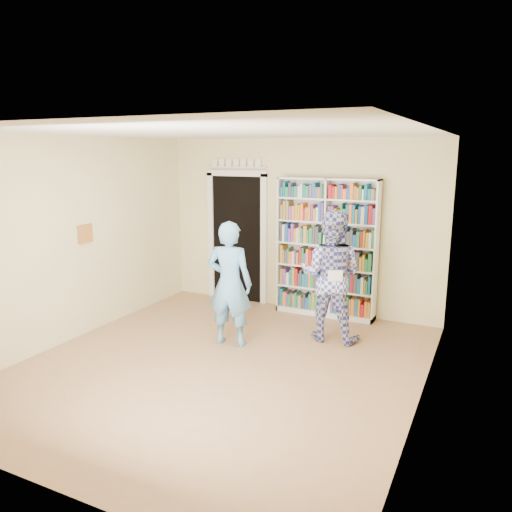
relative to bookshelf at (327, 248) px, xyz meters
The scene contains 11 objects.
floor 2.63m from the bookshelf, 102.34° to the right, with size 5.00×5.00×0.00m, color #9E6E4C.
ceiling 2.90m from the bookshelf, 102.34° to the right, with size 5.00×5.00×0.00m, color white.
wall_back 0.61m from the bookshelf, 163.10° to the left, with size 4.50×4.50×0.00m, color beige.
wall_left 3.63m from the bookshelf, 139.68° to the right, with size 5.00×5.00×0.00m, color beige.
wall_right 2.93m from the bookshelf, 53.46° to the right, with size 5.00×5.00×0.00m, color beige.
bookshelf is the anchor object (origin of this frame).
doorway 1.62m from the bookshelf, behind, with size 1.10×0.08×2.43m.
wall_art 3.50m from the bookshelf, 141.98° to the right, with size 0.03×0.25×0.25m, color brown.
man_blue 1.87m from the bookshelf, 113.79° to the right, with size 0.60×0.39×1.64m, color #5E9ED2.
man_plaid 1.03m from the bookshelf, 68.74° to the right, with size 0.86×0.67×1.76m, color #2F3491.
paper_sheet 1.31m from the bookshelf, 67.04° to the right, with size 0.19×0.01×0.26m, color white.
Camera 1 is at (2.80, -4.81, 2.51)m, focal length 35.00 mm.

